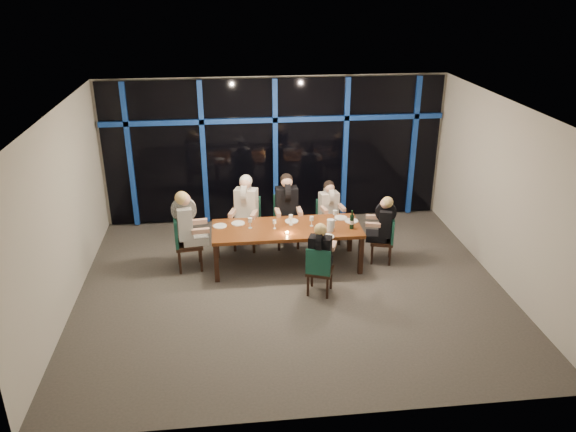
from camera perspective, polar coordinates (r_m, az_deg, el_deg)
The scene contains 29 objects.
room at distance 8.60m, azimuth 0.45°, elevation 4.40°, with size 7.04×7.00×3.02m.
window_wall at distance 11.52m, azimuth -1.26°, elevation 6.86°, with size 6.86×0.43×2.94m.
dining_table at distance 9.84m, azimuth -0.13°, elevation -1.51°, with size 2.60×1.00×0.75m.
chair_far_left at distance 10.64m, azimuth -4.14°, elevation -0.35°, with size 0.57×0.57×0.99m.
chair_far_mid at distance 10.70m, azimuth -0.18°, elevation -0.16°, with size 0.47×0.47×0.98m.
chair_far_right at distance 10.87m, azimuth 4.03°, elevation -0.24°, with size 0.47×0.47×0.86m.
chair_end_left at distance 9.96m, azimuth -10.58°, elevation -2.42°, with size 0.51×0.51×0.99m.
chair_end_right at distance 10.23m, azimuth 9.95°, elevation -2.14°, with size 0.49×0.49×0.86m.
chair_near_mid at distance 9.04m, azimuth 3.18°, elevation -5.37°, with size 0.51×0.51×0.86m.
diner_far_left at distance 10.42m, azimuth -4.32°, elevation 1.44°, with size 0.58×0.67×0.96m.
diner_far_mid at distance 10.48m, azimuth -0.11°, elevation 1.62°, with size 0.50×0.62×0.96m.
diner_far_right at distance 10.67m, azimuth 4.23°, elevation 1.30°, with size 0.47×0.57×0.84m.
diner_end_left at distance 9.80m, azimuth -10.25°, elevation -0.30°, with size 0.65×0.52×0.97m.
diner_end_right at distance 10.08m, azimuth 9.67°, elevation -0.36°, with size 0.58×0.49×0.83m.
diner_near_mid at distance 8.95m, azimuth 3.32°, elevation -3.22°, with size 0.52×0.59×0.83m.
plate_far_left at distance 9.99m, azimuth -5.09°, elevation -0.74°, with size 0.24×0.24×0.01m, color white.
plate_far_mid at distance 10.03m, azimuth 0.38°, elevation -0.52°, with size 0.24×0.24×0.01m, color white.
plate_far_right at distance 10.22m, azimuth 5.37°, elevation -0.18°, with size 0.24×0.24×0.01m, color white.
plate_end_left at distance 9.91m, azimuth -6.93°, elevation -1.02°, with size 0.24×0.24×0.01m, color white.
plate_end_right at distance 10.11m, azimuth 6.46°, elevation -0.50°, with size 0.24×0.24×0.01m, color white.
plate_near_mid at distance 9.47m, azimuth 3.98°, elevation -2.09°, with size 0.24×0.24×0.01m, color white.
wine_bottle at distance 9.77m, azimuth 6.50°, elevation -0.58°, with size 0.08×0.08×0.34m.
water_pitcher at distance 9.65m, azimuth 4.32°, elevation -0.96°, with size 0.13×0.12×0.22m.
tea_light at distance 9.57m, azimuth -0.10°, elevation -1.69°, with size 0.05×0.05×0.03m, color #FFB04C.
wine_glass_a at distance 9.72m, azimuth -1.38°, elevation -0.64°, with size 0.06×0.06×0.16m.
wine_glass_b at distance 9.85m, azimuth 0.30°, elevation -0.16°, with size 0.07×0.07×0.19m.
wine_glass_c at distance 9.82m, azimuth 2.42°, elevation -0.32°, with size 0.07×0.07×0.18m.
wine_glass_d at distance 9.75m, azimuth -3.88°, elevation -0.48°, with size 0.07×0.07×0.19m.
wine_glass_e at distance 10.06m, azimuth 4.79°, elevation 0.29°, with size 0.08×0.08×0.19m.
Camera 1 is at (-0.98, -8.08, 4.81)m, focal length 35.00 mm.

